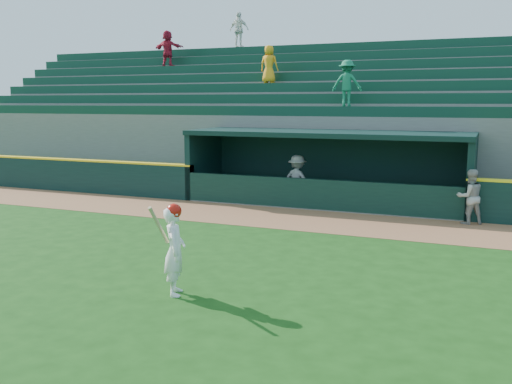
# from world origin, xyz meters

# --- Properties ---
(ground) EXTENTS (120.00, 120.00, 0.00)m
(ground) POSITION_xyz_m (0.00, 0.00, 0.00)
(ground) COLOR #154010
(ground) RESTS_ON ground
(warning_track) EXTENTS (40.00, 3.00, 0.01)m
(warning_track) POSITION_xyz_m (0.00, 4.90, 0.01)
(warning_track) COLOR brown
(warning_track) RESTS_ON ground
(field_wall_left) EXTENTS (15.50, 0.30, 1.20)m
(field_wall_left) POSITION_xyz_m (-12.25, 6.55, 0.60)
(field_wall_left) COLOR black
(field_wall_left) RESTS_ON ground
(wall_stripe_left) EXTENTS (15.50, 0.32, 0.06)m
(wall_stripe_left) POSITION_xyz_m (-12.25, 6.55, 1.23)
(wall_stripe_left) COLOR yellow
(wall_stripe_left) RESTS_ON field_wall_left
(dugout_player_front) EXTENTS (0.95, 0.87, 1.56)m
(dugout_player_front) POSITION_xyz_m (4.64, 6.15, 0.78)
(dugout_player_front) COLOR #A5A6A0
(dugout_player_front) RESTS_ON ground
(dugout_player_inside) EXTENTS (1.19, 0.84, 1.67)m
(dugout_player_inside) POSITION_xyz_m (-0.86, 7.23, 0.83)
(dugout_player_inside) COLOR #979793
(dugout_player_inside) RESTS_ON ground
(dugout) EXTENTS (9.40, 2.80, 2.46)m
(dugout) POSITION_xyz_m (0.00, 8.00, 1.36)
(dugout) COLOR slate
(dugout) RESTS_ON ground
(stands) EXTENTS (34.50, 6.26, 7.61)m
(stands) POSITION_xyz_m (-0.00, 12.57, 2.39)
(stands) COLOR slate
(stands) RESTS_ON ground
(batter_at_plate) EXTENTS (0.60, 0.83, 1.68)m
(batter_at_plate) POSITION_xyz_m (0.04, -2.25, 0.84)
(batter_at_plate) COLOR white
(batter_at_plate) RESTS_ON ground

